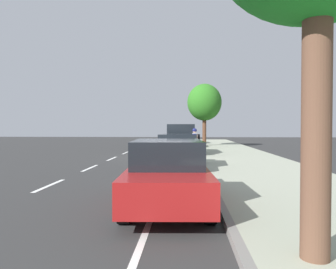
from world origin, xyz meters
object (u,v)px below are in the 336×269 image
(parked_suv_black_mid, at_px, (180,139))
(bicycle_at_curb, at_px, (191,151))
(parked_suv_dark_blue_farthest, at_px, (184,135))
(cyclist_with_backpack, at_px, (195,140))
(parked_sedan_silver_second, at_px, (179,152))
(street_tree_mid_block, at_px, (204,103))
(parked_sedan_green_far, at_px, (183,140))
(parked_sedan_red_nearest, at_px, (168,173))

(parked_suv_black_mid, height_order, bicycle_at_curb, parked_suv_black_mid)
(parked_suv_dark_blue_farthest, distance_m, bicycle_at_curb, 13.23)
(parked_suv_dark_blue_farthest, bearing_deg, cyclist_with_backpack, -86.99)
(parked_sedan_silver_second, distance_m, cyclist_with_backpack, 5.38)
(bicycle_at_curb, bearing_deg, parked_sedan_silver_second, -95.99)
(parked_suv_black_mid, xyz_separation_m, bicycle_at_curb, (0.68, -1.17, -0.67))
(parked_sedan_silver_second, bearing_deg, street_tree_mid_block, 82.77)
(bicycle_at_curb, bearing_deg, street_tree_mid_block, 82.02)
(parked_sedan_silver_second, height_order, cyclist_with_backpack, cyclist_with_backpack)
(parked_suv_black_mid, height_order, cyclist_with_backpack, parked_suv_black_mid)
(parked_sedan_green_far, xyz_separation_m, parked_suv_dark_blue_farthest, (0.06, 6.26, 0.27))
(bicycle_at_curb, bearing_deg, parked_suv_black_mid, 120.01)
(parked_sedan_silver_second, relative_size, parked_sedan_green_far, 1.01)
(parked_sedan_silver_second, distance_m, bicycle_at_curb, 5.80)
(parked_sedan_silver_second, height_order, street_tree_mid_block, street_tree_mid_block)
(parked_suv_black_mid, xyz_separation_m, cyclist_with_backpack, (0.90, -1.62, 0.04))
(parked_sedan_red_nearest, bearing_deg, cyclist_with_backpack, 85.30)
(parked_sedan_red_nearest, xyz_separation_m, parked_suv_dark_blue_farthest, (0.24, 25.28, 0.27))
(parked_suv_black_mid, bearing_deg, cyclist_with_backpack, -60.90)
(parked_suv_black_mid, bearing_deg, street_tree_mid_block, 76.46)
(parked_sedan_green_far, distance_m, parked_suv_dark_blue_farthest, 6.27)
(parked_sedan_red_nearest, distance_m, parked_suv_black_mid, 13.25)
(parked_suv_black_mid, bearing_deg, parked_sedan_silver_second, -89.40)
(parked_sedan_red_nearest, xyz_separation_m, parked_suv_black_mid, (0.06, 13.25, 0.27))
(parked_sedan_silver_second, distance_m, parked_sedan_green_far, 12.69)
(parked_sedan_silver_second, bearing_deg, parked_suv_black_mid, 90.60)
(bicycle_at_curb, bearing_deg, cyclist_with_backpack, -63.38)
(parked_sedan_red_nearest, height_order, parked_sedan_silver_second, same)
(parked_sedan_red_nearest, relative_size, cyclist_with_backpack, 2.56)
(cyclist_with_backpack, bearing_deg, parked_sedan_green_far, 96.05)
(parked_suv_dark_blue_farthest, relative_size, bicycle_at_curb, 3.07)
(parked_sedan_green_far, bearing_deg, cyclist_with_backpack, -83.95)
(parked_sedan_red_nearest, bearing_deg, parked_sedan_silver_second, 88.84)
(street_tree_mid_block, bearing_deg, parked_sedan_green_far, -126.22)
(parked_sedan_silver_second, relative_size, street_tree_mid_block, 0.81)
(parked_suv_dark_blue_farthest, bearing_deg, bicycle_at_curb, -87.85)
(parked_sedan_silver_second, bearing_deg, bicycle_at_curb, 84.01)
(cyclist_with_backpack, distance_m, street_tree_mid_block, 10.46)
(parked_suv_black_mid, bearing_deg, parked_sedan_green_far, 88.84)
(parked_sedan_red_nearest, bearing_deg, parked_sedan_green_far, 89.48)
(bicycle_at_curb, xyz_separation_m, cyclist_with_backpack, (0.22, -0.45, 0.71))
(parked_suv_dark_blue_farthest, height_order, street_tree_mid_block, street_tree_mid_block)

